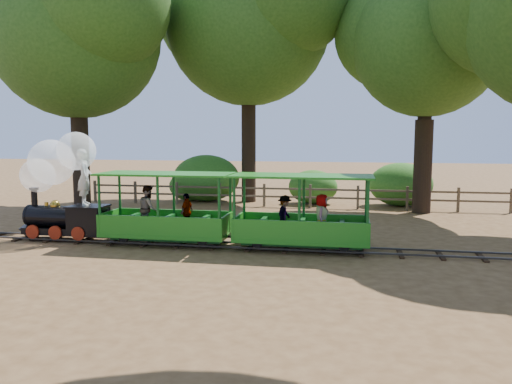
% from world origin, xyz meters
% --- Properties ---
extents(ground, '(90.00, 90.00, 0.00)m').
position_xyz_m(ground, '(0.00, 0.00, 0.00)').
color(ground, '#946840').
rests_on(ground, ground).
extents(track, '(22.00, 1.00, 0.10)m').
position_xyz_m(track, '(0.00, 0.00, 0.07)').
color(track, '#3F3D3A').
rests_on(track, ground).
extents(locomotive, '(2.86, 1.34, 3.28)m').
position_xyz_m(locomotive, '(-5.79, 0.07, 1.83)').
color(locomotive, black).
rests_on(locomotive, ground).
extents(carriage_front, '(3.75, 1.53, 1.95)m').
position_xyz_m(carriage_front, '(-2.48, -0.00, 0.81)').
color(carriage_front, '#22801C').
rests_on(carriage_front, track).
extents(carriage_rear, '(3.75, 1.53, 1.95)m').
position_xyz_m(carriage_rear, '(1.40, 0.03, 0.79)').
color(carriage_rear, '#22801C').
rests_on(carriage_rear, track).
extents(oak_nw, '(8.71, 7.66, 10.75)m').
position_xyz_m(oak_nw, '(-8.53, 6.09, 7.63)').
color(oak_nw, '#2D2116').
rests_on(oak_nw, ground).
extents(oak_nc, '(9.33, 8.21, 11.90)m').
position_xyz_m(oak_nc, '(-2.04, 9.60, 8.55)').
color(oak_nc, '#2D2116').
rests_on(oak_nc, ground).
extents(oak_ne, '(7.24, 6.37, 9.59)m').
position_xyz_m(oak_ne, '(5.47, 7.58, 6.98)').
color(oak_ne, '#2D2116').
rests_on(oak_ne, ground).
extents(fence, '(18.10, 0.10, 1.00)m').
position_xyz_m(fence, '(0.00, 8.00, 0.58)').
color(fence, brown).
rests_on(fence, ground).
extents(shrub_west, '(2.01, 1.55, 1.39)m').
position_xyz_m(shrub_west, '(-4.81, 9.30, 0.70)').
color(shrub_west, '#2D6B1E').
rests_on(shrub_west, ground).
extents(shrub_mid_w, '(3.16, 2.43, 2.18)m').
position_xyz_m(shrub_mid_w, '(-4.00, 9.30, 1.09)').
color(shrub_mid_w, '#2D6B1E').
rests_on(shrub_mid_w, ground).
extents(shrub_mid_e, '(2.22, 1.71, 1.53)m').
position_xyz_m(shrub_mid_e, '(1.01, 9.30, 0.77)').
color(shrub_mid_e, '#2D6B1E').
rests_on(shrub_mid_e, ground).
extents(shrub_east, '(2.75, 2.12, 1.91)m').
position_xyz_m(shrub_east, '(4.85, 9.30, 0.95)').
color(shrub_east, '#2D6B1E').
rests_on(shrub_east, ground).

